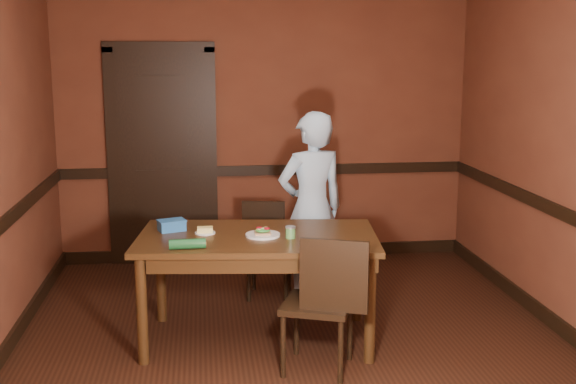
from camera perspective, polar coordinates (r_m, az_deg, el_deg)
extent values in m
cube|color=black|center=(5.26, 0.47, -12.05)|extent=(4.00, 4.50, 0.01)
cube|color=brown|center=(7.11, -1.86, 5.33)|extent=(4.00, 0.02, 2.70)
cube|color=brown|center=(2.72, 6.66, -4.34)|extent=(4.00, 0.02, 2.70)
cube|color=brown|center=(5.51, 21.61, 2.85)|extent=(0.02, 4.50, 2.70)
cube|color=black|center=(7.15, -1.82, 1.73)|extent=(4.00, 0.03, 0.10)
cube|color=black|center=(5.58, 21.15, -1.73)|extent=(0.03, 4.50, 0.10)
cube|color=black|center=(7.34, -1.78, -4.76)|extent=(4.00, 0.03, 0.12)
cube|color=black|center=(5.37, -21.50, -11.65)|extent=(0.03, 4.50, 0.12)
cube|color=black|center=(5.82, 20.56, -9.82)|extent=(0.03, 4.50, 0.12)
cube|color=black|center=(7.09, -9.90, 2.50)|extent=(0.85, 0.04, 2.05)
cube|color=black|center=(7.15, -13.69, 2.42)|extent=(0.10, 0.06, 2.15)
cube|color=black|center=(7.10, -6.05, 2.62)|extent=(0.10, 0.06, 2.15)
cube|color=black|center=(7.03, -10.18, 11.22)|extent=(1.05, 0.06, 0.10)
cube|color=#341F0D|center=(5.22, -2.40, -7.59)|extent=(1.77, 1.12, 0.79)
imported|color=#ACD0E9|center=(5.89, 1.86, -1.35)|extent=(0.67, 0.53, 1.60)
cylinder|color=white|center=(5.08, -2.01, -3.44)|extent=(0.24, 0.24, 0.01)
cube|color=#AB8053|center=(5.07, -2.01, -3.27)|extent=(0.11, 0.10, 0.02)
ellipsoid|color=green|center=(5.07, -2.01, -3.04)|extent=(0.10, 0.09, 0.02)
cylinder|color=red|center=(5.08, -2.29, -2.84)|extent=(0.04, 0.04, 0.01)
cylinder|color=red|center=(5.06, -1.69, -2.89)|extent=(0.04, 0.04, 0.01)
cylinder|color=#9FC26D|center=(5.04, -2.31, -2.95)|extent=(0.03, 0.03, 0.01)
cylinder|color=#9FC26D|center=(5.09, -1.77, -2.81)|extent=(0.03, 0.03, 0.01)
cylinder|color=#9FC26D|center=(5.07, -2.01, -2.88)|extent=(0.03, 0.03, 0.01)
cylinder|color=#518F43|center=(5.01, 0.20, -3.26)|extent=(0.07, 0.07, 0.07)
cylinder|color=silver|center=(5.00, 0.20, -2.80)|extent=(0.07, 0.07, 0.01)
cylinder|color=white|center=(5.18, -6.57, -3.22)|extent=(0.15, 0.15, 0.01)
cube|color=#F0DA71|center=(5.18, -6.58, -2.97)|extent=(0.11, 0.07, 0.04)
cube|color=#2A69B3|center=(5.28, -9.18, -2.67)|extent=(0.21, 0.18, 0.07)
cube|color=#2A69B3|center=(5.27, -9.19, -2.24)|extent=(0.23, 0.19, 0.01)
cylinder|color=#174C22|center=(4.79, -7.96, -4.09)|extent=(0.24, 0.08, 0.07)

